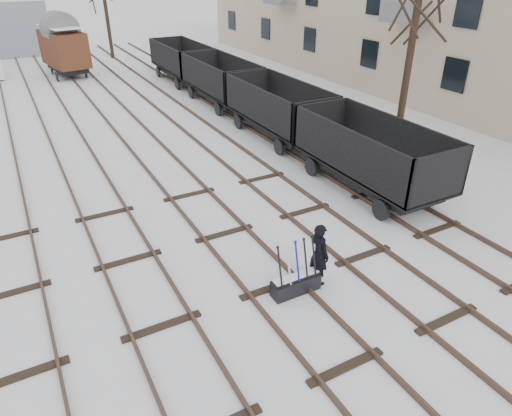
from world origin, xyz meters
The scene contains 12 objects.
ground centered at (0.00, 0.00, 0.00)m, with size 120.00×120.00×0.00m, color white.
tracks centered at (0.00, 13.67, 0.07)m, with size 13.90×52.00×0.16m.
shed_right centered at (-4.00, 40.00, 2.25)m, with size 7.00×6.00×4.50m.
ground_frame centered at (0.42, -0.40, 0.28)m, with size 1.30×0.42×1.49m.
worker centered at (1.17, -0.30, 0.87)m, with size 0.64×0.42×1.74m, color black.
freight_wagon_a centered at (6.00, 3.38, 0.97)m, with size 2.48×6.20×2.53m.
freight_wagon_b centered at (6.00, 9.78, 0.97)m, with size 2.48×6.20×2.53m.
freight_wagon_c centered at (6.00, 16.18, 0.97)m, with size 2.48×6.20×2.53m.
freight_wagon_d centered at (6.00, 22.58, 0.97)m, with size 2.48×6.20×2.53m.
box_van_wagon centered at (-0.74, 28.10, 1.97)m, with size 3.08×4.76×3.38m.
tree_near centered at (9.85, 5.90, 3.18)m, with size 0.30×0.30×6.37m, color black.
tree_far_right centered at (3.66, 33.39, 3.23)m, with size 0.30×0.30×6.47m, color black.
Camera 1 is at (-4.88, -8.04, 7.55)m, focal length 32.00 mm.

